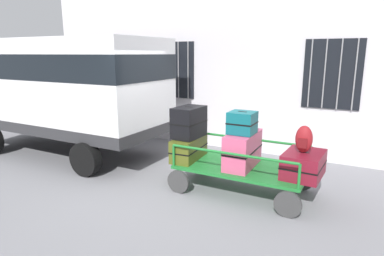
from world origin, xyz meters
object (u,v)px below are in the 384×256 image
Objects in this scene: suitcase_center_bottom at (304,164)px; backpack at (304,139)px; suitcase_midleft_middle at (242,123)px; suitcase_left_middle at (189,122)px; van at (65,84)px; suitcase_left_bottom at (189,148)px; luggage_cart at (241,171)px; suitcase_midleft_bottom at (243,150)px.

backpack reaches higher than suitcase_center_bottom.
suitcase_midleft_middle is 0.53× the size of suitcase_center_bottom.
backpack is (2.08, 0.04, -0.09)m from suitcase_left_middle.
van is 3.76m from suitcase_left_bottom.
suitcase_left_middle is (0.00, 0.00, 0.51)m from suitcase_left_bottom.
suitcase_midleft_middle reaches higher than backpack.
luggage_cart is at bearing -179.35° from backpack.
suitcase_left_middle reaches higher than backpack.
luggage_cart is (4.66, -0.29, -1.32)m from van.
suitcase_midleft_bottom is at bearing 3.75° from suitcase_left_middle.
suitcase_left_bottom is at bearing 179.78° from suitcase_midleft_middle.
luggage_cart is 3.34× the size of suitcase_left_middle.
suitcase_midleft_middle reaches higher than luggage_cart.
suitcase_left_middle is at bearing -5.07° from van.
suitcase_left_bottom reaches higher than luggage_cart.
suitcase_left_middle is at bearing -176.25° from suitcase_midleft_bottom.
suitcase_midleft_middle is at bearing -0.22° from suitcase_left_bottom.
suitcase_left_bottom is 0.97× the size of suitcase_midleft_bottom.
suitcase_midleft_bottom is at bearing -3.09° from van.
suitcase_left_middle is at bearing 179.62° from suitcase_midleft_middle.
suitcase_midleft_bottom is at bearing 90.00° from suitcase_midleft_middle.
suitcase_left_bottom is (3.61, -0.32, -1.03)m from van.
backpack is at bearing 1.24° from suitcase_left_bottom.
backpack is (2.08, 0.04, 0.42)m from suitcase_left_bottom.
van is 11.45× the size of backpack.
luggage_cart is at bearing 1.66° from suitcase_left_middle.
suitcase_midleft_bottom is (0.00, 0.04, 0.39)m from luggage_cart.
van is 4.75m from suitcase_midleft_bottom.
suitcase_left_middle is 0.71× the size of suitcase_midleft_bottom.
suitcase_midleft_bottom reaches higher than suitcase_left_bottom.
van is at bearing 176.44° from luggage_cart.
backpack reaches higher than suitcase_midleft_bottom.
van reaches higher than suitcase_midleft_bottom.
van reaches higher than suitcase_left_bottom.
suitcase_center_bottom reaches higher than luggage_cart.
suitcase_left_middle reaches higher than suitcase_center_bottom.
suitcase_left_bottom is 1.13× the size of suitcase_center_bottom.
suitcase_midleft_middle is 1.02× the size of backpack.
van reaches higher than suitcase_center_bottom.
suitcase_midleft_middle is 1.22m from suitcase_center_bottom.
suitcase_left_bottom is at bearing -178.18° from luggage_cart.
suitcase_midleft_bottom is (1.05, 0.07, -0.41)m from suitcase_left_middle.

